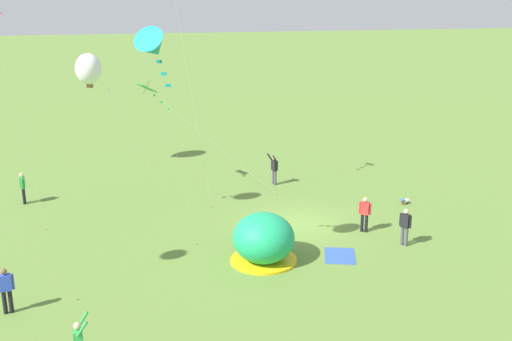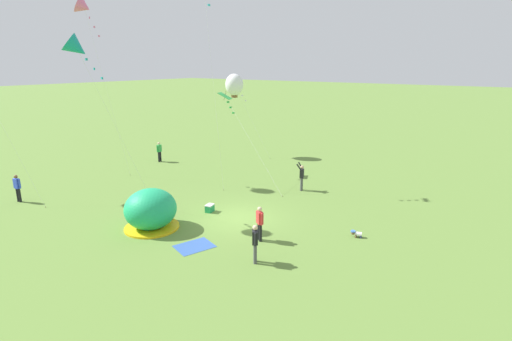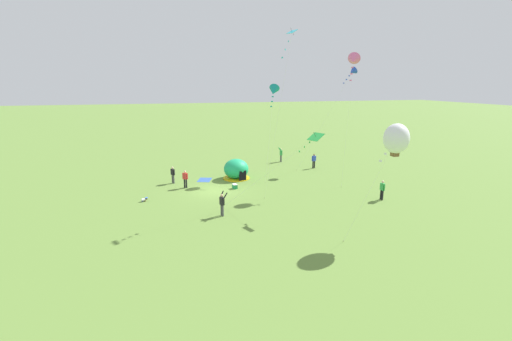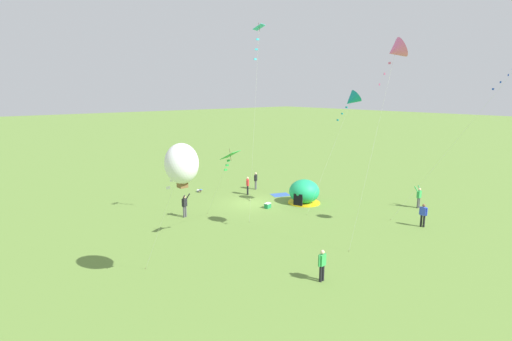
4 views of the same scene
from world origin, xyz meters
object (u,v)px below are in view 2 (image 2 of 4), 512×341
Objects in this scene: popup_tent at (151,210)px; person_flying_kite at (302,176)px; person_with_toddler at (17,187)px; person_far_back at (255,242)px; kite_pink at (84,7)px; kite_green at (226,99)px; cooler_box at (210,208)px; person_strolling at (260,222)px; person_near_tent at (159,151)px; kite_white at (234,85)px; toddler_crawling at (357,234)px; kite_teal at (77,48)px.

person_flying_kite is at bearing -17.75° from popup_tent.
person_flying_kite reaches higher than person_with_toddler.
person_far_back is 20.70m from kite_pink.
person_far_back is 0.14× the size of kite_pink.
person_far_back is at bearing -136.08° from kite_green.
cooler_box is 0.35× the size of person_strolling.
person_flying_kite is (10.07, -3.22, 0.00)m from popup_tent.
popup_tent reaches higher than person_flying_kite.
kite_green is (0.72, -7.01, 4.75)m from person_near_tent.
kite_white is 0.58× the size of kite_pink.
kite_pink is (-0.92, 19.65, 11.76)m from toddler_crawling.
person_far_back is 19.91m from person_near_tent.
person_far_back is at bearing -86.74° from kite_teal.
kite_white is 16.89m from kite_teal.
person_far_back is at bearing -82.55° from person_with_toddler.
person_near_tent is 12.44m from kite_pink.
person_flying_kite is 0.25× the size of kite_green.
kite_teal reaches higher than toddler_crawling.
kite_white is (5.18, 3.34, 0.69)m from kite_green.
popup_tent is 5.79m from person_strolling.
kite_teal reaches higher than kite_white.
cooler_box is 12.09m from person_with_toddler.
person_far_back is at bearing -161.64° from person_flying_kite.
kite_white reaches higher than person_with_toddler.
popup_tent is 3.68m from cooler_box.
person_far_back is at bearing -103.41° from kite_pink.
kite_teal is at bearing -74.80° from person_with_toddler.
person_flying_kite is 8.42m from kite_green.
kite_pink is at bearing 113.20° from person_flying_kite.
kite_teal reaches higher than popup_tent.
toddler_crawling is 0.07× the size of kite_green.
person_with_toddler is 0.18× the size of kite_teal.
cooler_box is 0.35× the size of person_with_toddler.
person_near_tent is at bearing 60.65° from cooler_box.
kite_white is at bearing 9.82° from kite_teal.
person_with_toddler is at bearing 110.62° from toddler_crawling.
kite_pink is (4.07, 17.08, 10.97)m from person_far_back.
kite_green reaches higher than cooler_box.
person_far_back is at bearing -89.20° from popup_tent.
person_with_toddler is 17.81m from person_flying_kite.
person_with_toddler and person_near_tent have the same top height.
popup_tent is 1.63× the size of person_with_toddler.
person_far_back is (-3.39, -5.64, 0.74)m from cooler_box.
kite_pink is (0.68, 11.44, 11.71)m from cooler_box.
kite_white is 0.75× the size of kite_teal.
kite_pink is at bearing 92.67° from toddler_crawling.
person_strolling is (1.91, 1.10, 0.00)m from person_far_back.
kite_pink is (4.16, 10.55, 10.94)m from popup_tent.
person_near_tent is 0.18× the size of kite_teal.
kite_green is (5.66, 12.82, 5.54)m from toddler_crawling.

